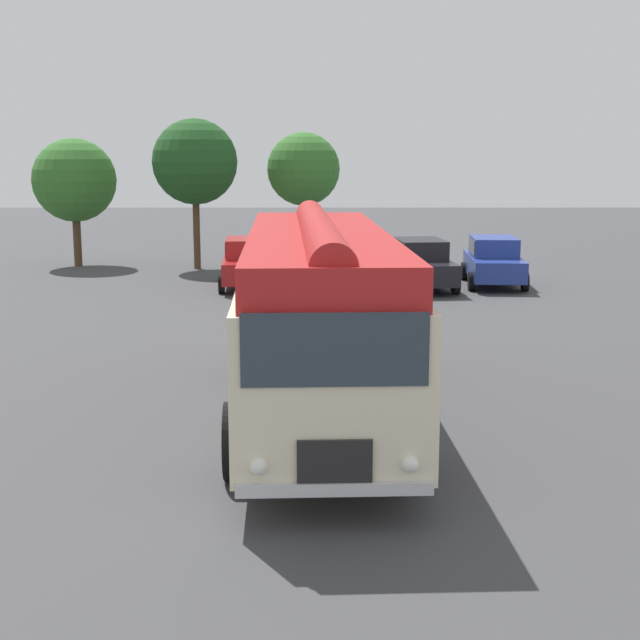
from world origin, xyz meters
The scene contains 9 objects.
ground_plane centered at (0.00, 0.00, 0.00)m, with size 120.00×120.00×0.00m, color #3D3D3F.
vintage_bus centered at (-0.25, -0.30, 1.89)m, with size 3.18×10.22×3.49m.
car_near_left centered at (-2.66, 14.82, 0.85)m, with size 2.19×4.31×1.66m.
car_mid_left centered at (0.42, 14.61, 0.85)m, with size 2.32×4.37×1.66m.
car_mid_right centered at (3.17, 14.48, 0.85)m, with size 2.30×4.36×1.66m.
car_far_right centered at (5.79, 15.26, 0.85)m, with size 2.16×4.30×1.66m.
tree_far_left centered at (-10.07, 20.59, 3.48)m, with size 3.33×3.33×5.11m.
tree_left_of_centre centered at (-5.08, 19.72, 4.20)m, with size 3.32×3.32×5.85m.
tree_centre centered at (-0.90, 20.93, 3.84)m, with size 2.93×2.93×5.35m.
Camera 1 is at (-0.22, -15.37, 4.51)m, focal length 50.00 mm.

